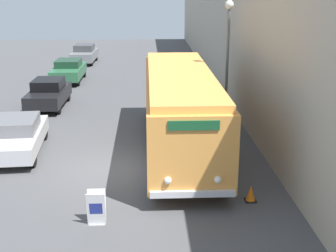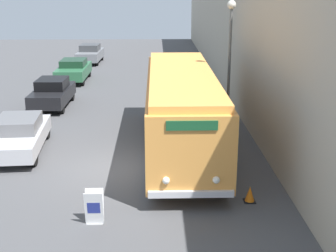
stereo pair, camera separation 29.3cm
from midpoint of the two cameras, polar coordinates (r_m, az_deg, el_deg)
name	(u,v)px [view 2 (the right image)]	position (r m, az deg, el deg)	size (l,w,h in m)	color
ground_plane	(114,170)	(17.15, -6.16, -5.35)	(80.00, 80.00, 0.00)	#4C4C4F
building_wall_right	(235,35)	(26.33, 8.52, 10.86)	(0.30, 60.00, 7.43)	#B2A893
vintage_bus	(181,106)	(18.59, 2.08, 2.39)	(2.66, 11.01, 3.18)	black
sign_board	(94,208)	(13.44, -8.37, -9.82)	(0.52, 0.38, 1.01)	gray
streetlamp	(230,49)	(20.01, 7.97, 9.24)	(0.36, 0.36, 5.82)	#595E60
parked_car_near	(19,135)	(19.47, -17.33, -1.02)	(2.20, 4.68, 1.41)	black
parked_car_mid	(52,93)	(26.12, -13.59, 3.96)	(1.85, 4.20, 1.53)	black
parked_car_far	(74,70)	(32.72, -11.18, 6.74)	(1.92, 4.42, 1.47)	black
parked_car_distant	(90,54)	(39.98, -9.27, 8.70)	(1.94, 4.13, 1.53)	black
traffic_cone	(250,194)	(14.86, 10.50, -8.17)	(0.36, 0.36, 0.51)	black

